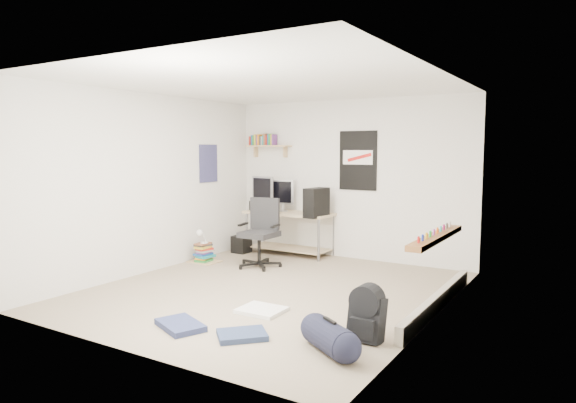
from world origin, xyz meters
The scene contains 26 objects.
floor centered at (0.00, 0.00, -0.01)m, with size 4.00×4.50×0.01m, color gray.
ceiling centered at (0.00, 0.00, 2.50)m, with size 4.00×4.50×0.01m, color white.
back_wall centered at (0.00, 2.25, 1.25)m, with size 4.00×0.01×2.50m, color silver.
left_wall centered at (-2.00, 0.00, 1.25)m, with size 0.01×4.50×2.50m, color silver.
right_wall centered at (2.00, 0.00, 1.25)m, with size 0.01×4.50×2.50m, color silver.
desk centered at (-0.95, 2.00, 0.36)m, with size 1.48×0.65×0.68m, color #CDBC8E.
monitor_left centered at (-1.35, 1.79, 0.91)m, with size 0.42×0.10×0.46m, color #B2B2B7.
monitor_right centered at (-1.08, 2.00, 0.88)m, with size 0.36×0.09×0.40m, color #A7A6AB.
pc_tower centered at (-0.35, 1.81, 0.90)m, with size 0.21×0.43×0.45m, color black.
keyboard centered at (-1.01, 1.83, 0.69)m, with size 0.41×0.14×0.02m, color black.
speaker_left centered at (-1.59, 1.86, 0.77)m, with size 0.09×0.09×0.18m, color black.
speaker_right centered at (-1.08, 1.74, 0.77)m, with size 0.09×0.09×0.18m, color black.
office_chair centered at (-0.85, 0.97, 0.49)m, with size 0.66×0.66×1.01m, color black.
wall_shelf centered at (-1.45, 2.14, 1.78)m, with size 0.80×0.22×0.24m, color tan.
poster_back_wall centered at (0.15, 2.23, 1.55)m, with size 0.62×0.03×0.92m, color black.
poster_left_wall centered at (-1.99, 1.20, 1.50)m, with size 0.02×0.42×0.60m, color navy.
window centered at (1.95, 0.30, 1.45)m, with size 0.10×1.50×1.26m, color brown.
baseboard_heater centered at (1.96, 0.30, 0.09)m, with size 0.08×2.50×0.18m, color #B7B2A8.
backpack centered at (1.65, -0.93, 0.20)m, with size 0.30×0.24×0.41m, color black.
duffel_bag centered at (1.49, -1.36, 0.14)m, with size 0.27×0.27×0.53m, color black.
tshirt centered at (0.38, -0.76, 0.02)m, with size 0.47×0.39×0.04m, color silver.
jeans_a centered at (-0.01, -1.58, 0.03)m, with size 0.52×0.33×0.06m, color navy.
jeans_b centered at (0.65, -1.47, 0.03)m, with size 0.44×0.33×0.05m, color navy.
book_stack centered at (-1.75, 0.79, 0.15)m, with size 0.45×0.37×0.31m, color brown.
desk_lamp centered at (-1.73, 0.77, 0.38)m, with size 0.12×0.20×0.20m, color white.
subwoofer centered at (-1.70, 1.67, 0.14)m, with size 0.26×0.26×0.29m, color black.
Camera 1 is at (3.39, -5.15, 1.73)m, focal length 32.00 mm.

